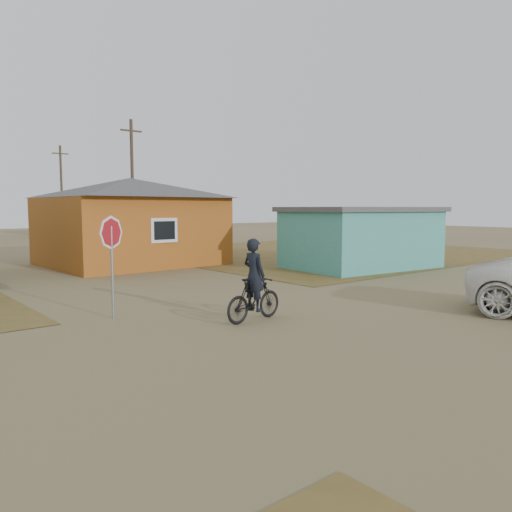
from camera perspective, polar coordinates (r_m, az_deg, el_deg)
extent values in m
plane|color=olive|center=(10.64, 7.32, -8.44)|extent=(120.00, 120.00, 0.00)
cube|color=brown|center=(29.54, 7.42, 0.52)|extent=(20.00, 18.00, 0.00)
cube|color=#A25418|center=(23.34, -14.09, 2.75)|extent=(7.21, 6.24, 3.00)
pyramid|color=#3D3E40|center=(23.33, -14.20, 7.54)|extent=(7.72, 6.76, 0.90)
cube|color=silver|center=(20.64, -10.45, 2.90)|extent=(1.20, 0.06, 1.00)
cube|color=black|center=(20.62, -10.41, 2.90)|extent=(0.95, 0.04, 0.75)
cube|color=teal|center=(21.82, 11.91, 1.83)|extent=(6.39, 4.61, 2.40)
cube|color=#3D3E40|center=(21.78, 11.98, 5.24)|extent=(6.71, 4.93, 0.20)
cube|color=tan|center=(50.21, -19.23, 3.89)|extent=(6.41, 5.50, 2.80)
pyramid|color=#3D3E40|center=(50.21, -19.30, 5.94)|extent=(6.95, 6.05, 0.80)
cylinder|color=#433428|center=(32.29, -13.94, 7.92)|extent=(0.20, 0.20, 8.00)
cube|color=#433428|center=(32.60, -14.08, 13.72)|extent=(1.40, 0.10, 0.10)
cylinder|color=#433428|center=(47.50, -21.33, 6.88)|extent=(0.20, 0.20, 8.00)
cube|color=#433428|center=(47.72, -21.47, 10.84)|extent=(1.40, 0.10, 0.10)
cylinder|color=gray|center=(11.97, -16.11, -1.84)|extent=(0.06, 0.06, 2.14)
imported|color=black|center=(11.33, -0.22, -4.95)|extent=(1.70, 0.64, 1.00)
imported|color=black|center=(11.24, -0.23, -2.15)|extent=(0.45, 0.64, 1.64)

